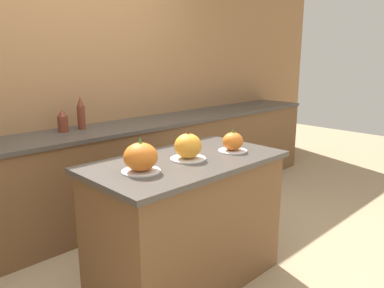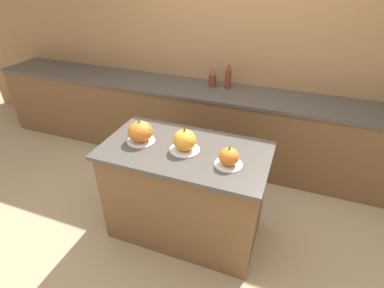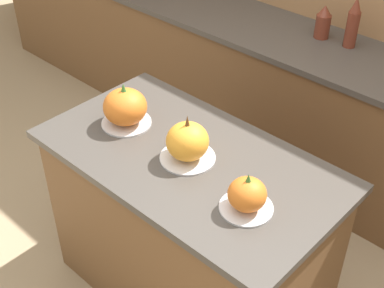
{
  "view_description": "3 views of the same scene",
  "coord_description": "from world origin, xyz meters",
  "px_view_note": "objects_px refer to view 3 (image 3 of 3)",
  "views": [
    {
      "loc": [
        -1.6,
        -1.7,
        1.54
      ],
      "look_at": [
        0.07,
        0.02,
        0.97
      ],
      "focal_mm": 35.0,
      "sensor_mm": 36.0,
      "label": 1
    },
    {
      "loc": [
        0.74,
        -1.81,
        2.14
      ],
      "look_at": [
        0.06,
        -0.0,
        0.94
      ],
      "focal_mm": 28.0,
      "sensor_mm": 36.0,
      "label": 2
    },
    {
      "loc": [
        1.21,
        -1.28,
        2.27
      ],
      "look_at": [
        0.02,
        0.0,
        0.95
      ],
      "focal_mm": 50.0,
      "sensor_mm": 36.0,
      "label": 3
    }
  ],
  "objects_px": {
    "bottle_tall": "(353,23)",
    "bottle_short": "(323,22)",
    "pumpkin_cake_center": "(187,143)",
    "pumpkin_cake_right": "(247,196)",
    "pumpkin_cake_left": "(125,108)"
  },
  "relations": [
    {
      "from": "pumpkin_cake_right",
      "to": "bottle_tall",
      "type": "bearing_deg",
      "value": 105.2
    },
    {
      "from": "bottle_short",
      "to": "pumpkin_cake_left",
      "type": "bearing_deg",
      "value": -97.59
    },
    {
      "from": "bottle_tall",
      "to": "bottle_short",
      "type": "distance_m",
      "value": 0.18
    },
    {
      "from": "pumpkin_cake_right",
      "to": "pumpkin_cake_center",
      "type": "bearing_deg",
      "value": 169.11
    },
    {
      "from": "bottle_short",
      "to": "pumpkin_cake_right",
      "type": "bearing_deg",
      "value": -68.27
    },
    {
      "from": "pumpkin_cake_left",
      "to": "bottle_short",
      "type": "distance_m",
      "value": 1.36
    },
    {
      "from": "pumpkin_cake_center",
      "to": "bottle_short",
      "type": "distance_m",
      "value": 1.36
    },
    {
      "from": "pumpkin_cake_center",
      "to": "pumpkin_cake_right",
      "type": "xyz_separation_m",
      "value": [
        0.36,
        -0.07,
        -0.02
      ]
    },
    {
      "from": "pumpkin_cake_left",
      "to": "pumpkin_cake_right",
      "type": "distance_m",
      "value": 0.75
    },
    {
      "from": "pumpkin_cake_left",
      "to": "bottle_tall",
      "type": "bearing_deg",
      "value": 75.21
    },
    {
      "from": "pumpkin_cake_center",
      "to": "pumpkin_cake_right",
      "type": "relative_size",
      "value": 1.15
    },
    {
      "from": "bottle_tall",
      "to": "pumpkin_cake_center",
      "type": "bearing_deg",
      "value": -89.09
    },
    {
      "from": "pumpkin_cake_right",
      "to": "bottle_short",
      "type": "relative_size",
      "value": 1.05
    },
    {
      "from": "pumpkin_cake_right",
      "to": "bottle_tall",
      "type": "distance_m",
      "value": 1.48
    },
    {
      "from": "bottle_short",
      "to": "pumpkin_cake_center",
      "type": "bearing_deg",
      "value": -81.58
    }
  ]
}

